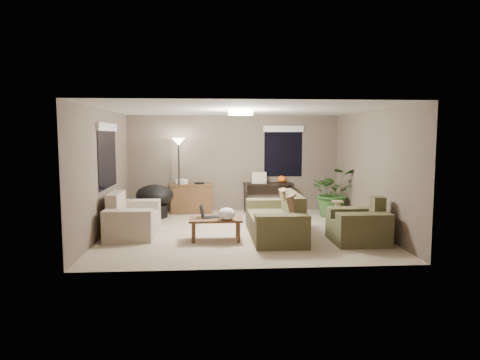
{
  "coord_description": "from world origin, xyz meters",
  "views": [
    {
      "loc": [
        -0.62,
        -8.68,
        1.99
      ],
      "look_at": [
        0.0,
        0.2,
        1.05
      ],
      "focal_mm": 32.0,
      "sensor_mm": 36.0,
      "label": 1
    }
  ],
  "objects": [
    {
      "name": "console_table",
      "position": [
        0.88,
        2.27,
        0.44
      ],
      "size": [
        1.3,
        0.4,
        0.75
      ],
      "color": "black",
      "rests_on": "ground"
    },
    {
      "name": "loveseat",
      "position": [
        -2.2,
        -0.1,
        0.3
      ],
      "size": [
        0.9,
        1.6,
        0.85
      ],
      "color": "beige",
      "rests_on": "ground"
    },
    {
      "name": "main_sofa",
      "position": [
        0.68,
        -0.46,
        0.29
      ],
      "size": [
        0.95,
        2.2,
        0.85
      ],
      "color": "#4C492D",
      "rests_on": "ground"
    },
    {
      "name": "cardboard_box",
      "position": [
        0.63,
        2.27,
        0.89
      ],
      "size": [
        0.38,
        0.29,
        0.28
      ],
      "primitive_type": "cube",
      "rotation": [
        0.0,
        0.0,
        -0.03
      ],
      "color": "beige",
      "rests_on": "console_table"
    },
    {
      "name": "cat_scratching_post",
      "position": [
        2.26,
        0.74,
        0.21
      ],
      "size": [
        0.32,
        0.32,
        0.5
      ],
      "color": "tan",
      "rests_on": "ground"
    },
    {
      "name": "armchair",
      "position": [
        2.12,
        -1.06,
        0.3
      ],
      "size": [
        0.95,
        1.0,
        0.85
      ],
      "color": "#4F4D2F",
      "rests_on": "ground"
    },
    {
      "name": "laptop",
      "position": [
        -0.69,
        -0.62,
        0.48
      ],
      "size": [
        0.39,
        0.27,
        0.24
      ],
      "color": "black",
      "rests_on": "coffee_table"
    },
    {
      "name": "window_back",
      "position": [
        1.3,
        2.48,
        1.79
      ],
      "size": [
        1.06,
        0.05,
        1.33
      ],
      "color": "black",
      "rests_on": "room_shell"
    },
    {
      "name": "plastic_bag",
      "position": [
        -0.32,
        -0.87,
        0.53
      ],
      "size": [
        0.36,
        0.33,
        0.23
      ],
      "primitive_type": "ellipsoid",
      "rotation": [
        0.0,
        0.0,
        0.11
      ],
      "color": "white",
      "rests_on": "coffee_table"
    },
    {
      "name": "pumpkin",
      "position": [
        1.23,
        2.27,
        0.84
      ],
      "size": [
        0.26,
        0.26,
        0.19
      ],
      "primitive_type": "ellipsoid",
      "rotation": [
        0.0,
        0.0,
        0.12
      ],
      "color": "orange",
      "rests_on": "console_table"
    },
    {
      "name": "throw_pillows",
      "position": [
        0.93,
        -0.46,
        0.65
      ],
      "size": [
        0.38,
        1.38,
        0.47
      ],
      "color": "#8C7251",
      "rests_on": "main_sofa"
    },
    {
      "name": "window_left",
      "position": [
        -2.73,
        0.3,
        1.78
      ],
      "size": [
        0.05,
        1.56,
        1.33
      ],
      "color": "black",
      "rests_on": "room_shell"
    },
    {
      "name": "coffee_table",
      "position": [
        -0.52,
        -0.72,
        0.36
      ],
      "size": [
        1.0,
        0.55,
        0.42
      ],
      "color": "brown",
      "rests_on": "ground"
    },
    {
      "name": "desk_papers",
      "position": [
        -1.25,
        2.19,
        0.8
      ],
      "size": [
        0.73,
        0.33,
        0.12
      ],
      "color": "silver",
      "rests_on": "desk"
    },
    {
      "name": "room_shell",
      "position": [
        0.0,
        0.0,
        1.25
      ],
      "size": [
        5.5,
        5.5,
        5.5
      ],
      "color": "tan",
      "rests_on": "ground"
    },
    {
      "name": "desk",
      "position": [
        -1.09,
        2.2,
        0.38
      ],
      "size": [
        1.1,
        0.5,
        0.75
      ],
      "color": "brown",
      "rests_on": "ground"
    },
    {
      "name": "houseplant",
      "position": [
        2.38,
        1.5,
        0.47
      ],
      "size": [
        1.08,
        1.2,
        0.94
      ],
      "primitive_type": "imported",
      "color": "#2D5923",
      "rests_on": "ground"
    },
    {
      "name": "floor_lamp",
      "position": [
        -1.41,
        2.11,
        1.6
      ],
      "size": [
        0.32,
        0.32,
        1.91
      ],
      "color": "black",
      "rests_on": "ground"
    },
    {
      "name": "papasan_chair",
      "position": [
        -1.97,
        1.66,
        0.47
      ],
      "size": [
        1.13,
        1.13,
        0.8
      ],
      "color": "black",
      "rests_on": "ground"
    },
    {
      "name": "ceiling_fixture",
      "position": [
        0.0,
        0.0,
        2.44
      ],
      "size": [
        0.5,
        0.5,
        0.1
      ],
      "primitive_type": "cylinder",
      "color": "white",
      "rests_on": "room_shell"
    }
  ]
}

